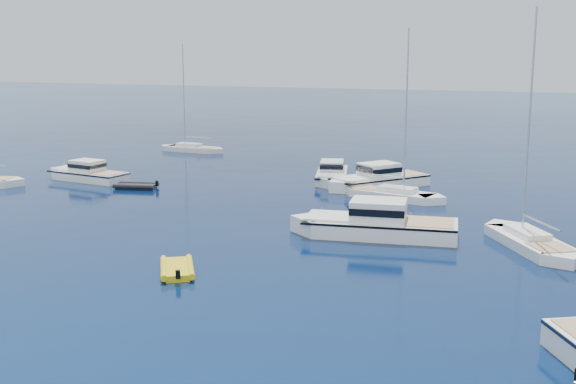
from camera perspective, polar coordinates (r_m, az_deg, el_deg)
ground at (r=31.50m, az=-16.54°, el=-11.72°), size 400.00×400.00×0.00m
motor_cruiser_centre at (r=47.69m, az=6.87°, el=-3.48°), size 12.22×5.22×3.11m
motor_cruiser_far_l at (r=70.20m, az=-15.72°, el=0.92°), size 9.65×4.17×2.45m
motor_cruiser_distant at (r=64.36m, az=7.05°, el=0.35°), size 9.26×10.40×2.81m
motor_cruiser_horizon at (r=67.29m, az=3.50°, el=0.89°), size 5.10×9.62×2.42m
sailboat_mid_r at (r=47.04m, az=18.63°, el=-4.21°), size 7.58×10.22×15.14m
sailboat_centre at (r=59.73m, az=8.30°, el=-0.53°), size 10.03×4.61×14.27m
sailboat_far_l at (r=87.52m, az=-7.65°, el=3.21°), size 9.17×2.88×13.29m
tender_yellow at (r=40.21m, az=-8.80°, el=-6.33°), size 3.92×4.55×0.95m
tender_grey_far at (r=64.93m, az=-11.97°, el=0.29°), size 4.23×2.88×0.95m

